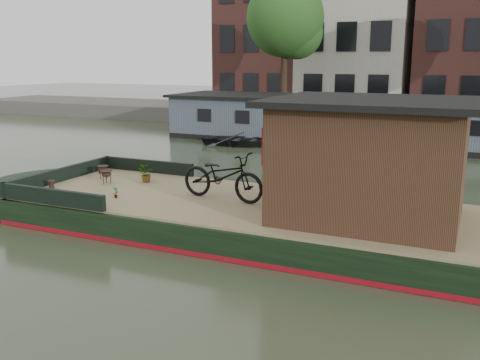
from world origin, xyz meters
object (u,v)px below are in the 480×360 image
at_px(cabin, 370,158).
at_px(bicycle, 223,176).
at_px(dinghy, 240,137).
at_px(brazier_front, 107,177).
at_px(brazier_rear, 103,172).

relative_size(cabin, bicycle, 1.88).
bearing_deg(dinghy, brazier_front, 179.89).
bearing_deg(bicycle, dinghy, 28.79).
height_order(bicycle, brazier_rear, bicycle).
xyz_separation_m(cabin, bicycle, (-3.33, 0.03, -0.67)).
relative_size(brazier_rear, dinghy, 0.10).
xyz_separation_m(cabin, brazier_rear, (-7.30, 0.71, -1.05)).
bearing_deg(dinghy, brazier_rear, 177.45).
bearing_deg(brazier_front, brazier_rear, 135.45).
distance_m(bicycle, brazier_front, 3.49).
height_order(brazier_front, brazier_rear, brazier_front).
relative_size(cabin, brazier_front, 11.33).
height_order(bicycle, brazier_front, bicycle).
bearing_deg(dinghy, cabin, -150.85).
bearing_deg(cabin, bicycle, 179.54).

